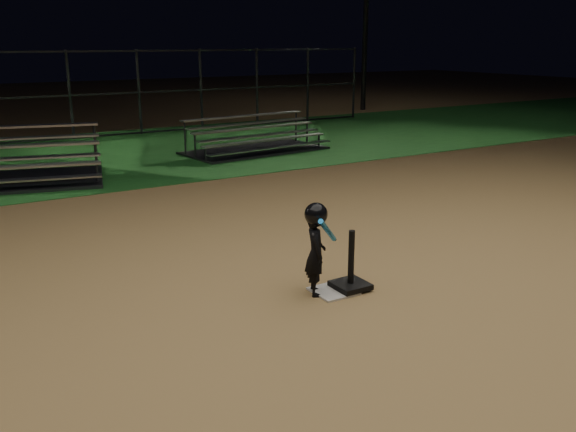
% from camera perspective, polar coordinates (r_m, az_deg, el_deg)
% --- Properties ---
extents(ground, '(80.00, 80.00, 0.00)m').
position_cam_1_polar(ground, '(6.99, 4.25, -7.08)').
color(ground, '#A27E49').
rests_on(ground, ground).
extents(grass_strip, '(60.00, 8.00, 0.01)m').
position_cam_1_polar(grass_strip, '(15.92, -16.99, 5.45)').
color(grass_strip, '#1A511C').
rests_on(grass_strip, ground).
extents(home_plate, '(0.45, 0.45, 0.02)m').
position_cam_1_polar(home_plate, '(6.98, 4.26, -6.99)').
color(home_plate, beige).
rests_on(home_plate, ground).
extents(batting_tee, '(0.38, 0.38, 0.68)m').
position_cam_1_polar(batting_tee, '(7.02, 5.86, -5.76)').
color(batting_tee, black).
rests_on(batting_tee, home_plate).
extents(child_batter, '(0.47, 0.53, 1.06)m').
position_cam_1_polar(child_batter, '(6.74, 2.62, -2.83)').
color(child_batter, black).
rests_on(child_batter, ground).
extents(bleacher_right, '(3.76, 2.13, 0.88)m').
position_cam_1_polar(bleacher_right, '(15.73, -3.05, 6.65)').
color(bleacher_right, '#A8A8AD').
rests_on(bleacher_right, ground).
extents(backstop_fence, '(20.08, 0.08, 2.50)m').
position_cam_1_polar(backstop_fence, '(18.67, -19.66, 10.55)').
color(backstop_fence, '#38383D').
rests_on(backstop_fence, ground).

